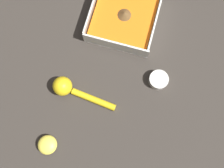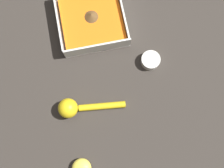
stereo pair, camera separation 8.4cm
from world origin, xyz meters
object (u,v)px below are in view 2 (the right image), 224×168
at_px(square_dish, 91,20).
at_px(spice_bowl, 150,60).
at_px(lemon_squeezer, 75,108).
at_px(lemon_half, 82,168).

bearing_deg(square_dish, spice_bowl, -47.05).
relative_size(spice_bowl, lemon_squeezer, 0.29).
bearing_deg(lemon_half, square_dish, 76.13).
height_order(spice_bowl, lemon_squeezer, lemon_squeezer).
distance_m(square_dish, spice_bowl, 0.25).
height_order(square_dish, spice_bowl, square_dish).
distance_m(spice_bowl, lemon_half, 0.41).
height_order(lemon_squeezer, lemon_half, lemon_squeezer).
bearing_deg(square_dish, lemon_half, -103.87).
distance_m(square_dish, lemon_squeezer, 0.31).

